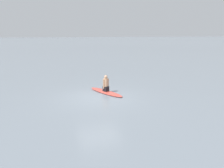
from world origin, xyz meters
The scene contains 3 objects.
ground_plane centered at (0.00, 0.00, 0.00)m, with size 400.00×400.00×0.00m, color gray.
surfboard centered at (-0.90, 0.73, 0.05)m, with size 3.00×0.66×0.10m, color #D84C3F.
person_paddler centered at (-0.90, 0.73, 0.56)m, with size 0.41×0.44×1.01m.
Camera 1 is at (12.06, -3.27, 3.64)m, focal length 36.02 mm.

